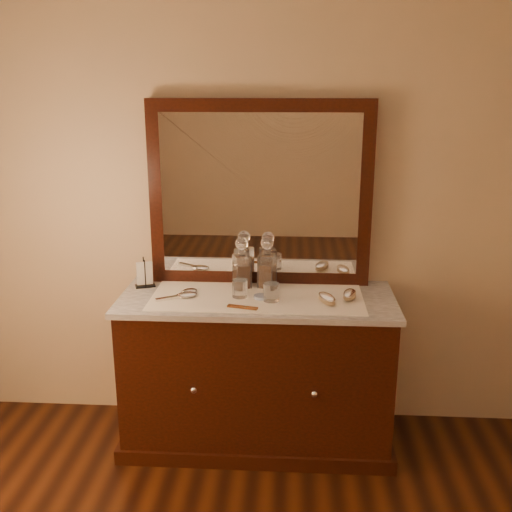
% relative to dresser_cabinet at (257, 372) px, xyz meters
% --- Properties ---
extents(room_shell, '(8.50, 9.00, 2.80)m').
position_rel_dresser_cabinet_xyz_m(room_shell, '(0.00, -1.96, 0.99)').
color(room_shell, black).
rests_on(room_shell, ground).
extents(dresser_cabinet, '(1.40, 0.55, 0.82)m').
position_rel_dresser_cabinet_xyz_m(dresser_cabinet, '(0.00, 0.00, 0.00)').
color(dresser_cabinet, black).
rests_on(dresser_cabinet, floor).
extents(dresser_plinth, '(1.46, 0.59, 0.08)m').
position_rel_dresser_cabinet_xyz_m(dresser_plinth, '(0.00, 0.00, -0.37)').
color(dresser_plinth, black).
rests_on(dresser_plinth, floor).
extents(knob_left, '(0.04, 0.04, 0.04)m').
position_rel_dresser_cabinet_xyz_m(knob_left, '(-0.30, -0.28, 0.04)').
color(knob_left, silver).
rests_on(knob_left, dresser_cabinet).
extents(knob_right, '(0.04, 0.04, 0.04)m').
position_rel_dresser_cabinet_xyz_m(knob_right, '(0.30, -0.28, 0.04)').
color(knob_right, silver).
rests_on(knob_right, dresser_cabinet).
extents(marble_top, '(1.44, 0.59, 0.03)m').
position_rel_dresser_cabinet_xyz_m(marble_top, '(0.00, 0.00, 0.42)').
color(marble_top, white).
rests_on(marble_top, dresser_cabinet).
extents(mirror_frame, '(1.20, 0.08, 1.00)m').
position_rel_dresser_cabinet_xyz_m(mirror_frame, '(0.00, 0.25, 0.94)').
color(mirror_frame, black).
rests_on(mirror_frame, marble_top).
extents(mirror_glass, '(1.06, 0.01, 0.86)m').
position_rel_dresser_cabinet_xyz_m(mirror_glass, '(0.00, 0.21, 0.94)').
color(mirror_glass, white).
rests_on(mirror_glass, marble_top).
extents(lace_runner, '(1.10, 0.45, 0.00)m').
position_rel_dresser_cabinet_xyz_m(lace_runner, '(0.00, -0.02, 0.44)').
color(lace_runner, white).
rests_on(lace_runner, marble_top).
extents(pin_dish, '(0.10, 0.10, 0.01)m').
position_rel_dresser_cabinet_xyz_m(pin_dish, '(0.02, -0.03, 0.45)').
color(pin_dish, white).
rests_on(pin_dish, lace_runner).
extents(comb, '(0.16, 0.06, 0.01)m').
position_rel_dresser_cabinet_xyz_m(comb, '(-0.06, -0.18, 0.45)').
color(comb, brown).
rests_on(comb, lace_runner).
extents(napkin_rack, '(0.12, 0.10, 0.16)m').
position_rel_dresser_cabinet_xyz_m(napkin_rack, '(-0.63, 0.12, 0.50)').
color(napkin_rack, black).
rests_on(napkin_rack, marble_top).
extents(decanter_left, '(0.11, 0.11, 0.28)m').
position_rel_dresser_cabinet_xyz_m(decanter_left, '(-0.09, 0.13, 0.55)').
color(decanter_left, '#964B15').
rests_on(decanter_left, lace_runner).
extents(decanter_right, '(0.10, 0.10, 0.28)m').
position_rel_dresser_cabinet_xyz_m(decanter_right, '(0.04, 0.15, 0.55)').
color(decanter_right, '#964B15').
rests_on(decanter_right, lace_runner).
extents(brush_near, '(0.12, 0.17, 0.04)m').
position_rel_dresser_cabinet_xyz_m(brush_near, '(0.36, -0.08, 0.46)').
color(brush_near, '#A18562').
rests_on(brush_near, lace_runner).
extents(brush_far, '(0.09, 0.15, 0.04)m').
position_rel_dresser_cabinet_xyz_m(brush_far, '(0.48, -0.01, 0.46)').
color(brush_far, '#A18562').
rests_on(brush_far, lace_runner).
extents(hand_mirror_outer, '(0.14, 0.18, 0.02)m').
position_rel_dresser_cabinet_xyz_m(hand_mirror_outer, '(-0.37, 0.02, 0.45)').
color(hand_mirror_outer, silver).
rests_on(hand_mirror_outer, lace_runner).
extents(hand_mirror_inner, '(0.22, 0.16, 0.02)m').
position_rel_dresser_cabinet_xyz_m(hand_mirror_inner, '(-0.38, -0.04, 0.45)').
color(hand_mirror_inner, silver).
rests_on(hand_mirror_inner, lace_runner).
extents(tumblers, '(0.25, 0.13, 0.09)m').
position_rel_dresser_cabinet_xyz_m(tumblers, '(-0.01, -0.04, 0.49)').
color(tumblers, white).
rests_on(tumblers, lace_runner).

